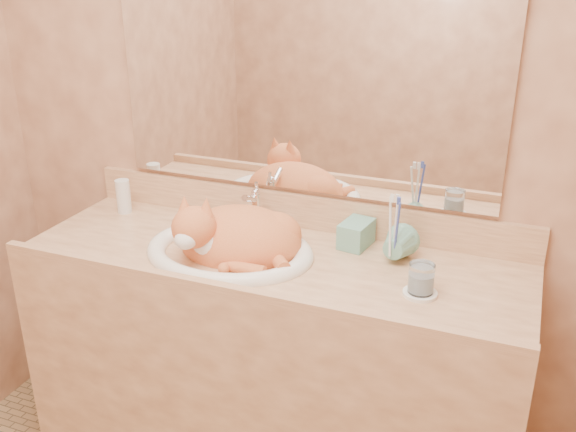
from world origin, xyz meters
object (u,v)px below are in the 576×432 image
at_px(cat, 234,235).
at_px(vanity_counter, 272,370).
at_px(soap_dispenser, 348,226).
at_px(water_glass, 421,278).
at_px(sink_basin, 229,229).
at_px(toothbrush_cup, 392,252).

bearing_deg(cat, vanity_counter, -4.05).
relative_size(vanity_counter, soap_dispenser, 8.49).
xyz_separation_m(soap_dispenser, water_glass, (0.27, -0.18, -0.04)).
bearing_deg(sink_basin, toothbrush_cup, 12.69).
xyz_separation_m(vanity_counter, sink_basin, (-0.13, -0.02, 0.51)).
distance_m(cat, toothbrush_cup, 0.49).
height_order(sink_basin, cat, cat).
bearing_deg(vanity_counter, water_glass, -7.36).
distance_m(sink_basin, toothbrush_cup, 0.51).
height_order(vanity_counter, cat, cat).
relative_size(vanity_counter, cat, 4.03).
xyz_separation_m(toothbrush_cup, water_glass, (0.11, -0.14, 0.00)).
relative_size(sink_basin, soap_dispenser, 2.83).
xyz_separation_m(sink_basin, toothbrush_cup, (0.50, 0.10, -0.03)).
relative_size(toothbrush_cup, water_glass, 1.27).
bearing_deg(water_glass, soap_dispenser, 145.45).
bearing_deg(soap_dispenser, water_glass, -25.69).
xyz_separation_m(vanity_counter, toothbrush_cup, (0.37, 0.08, 0.47)).
height_order(cat, toothbrush_cup, cat).
xyz_separation_m(sink_basin, cat, (0.01, 0.01, -0.02)).
relative_size(vanity_counter, toothbrush_cup, 14.85).
relative_size(cat, water_glass, 4.68).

